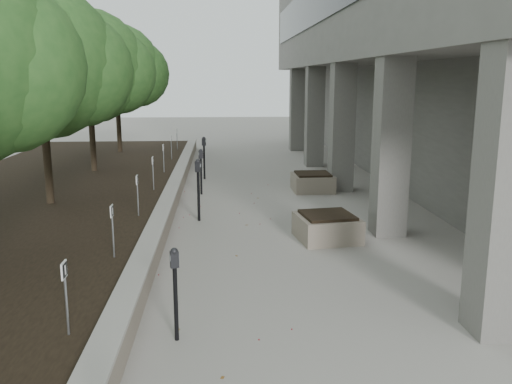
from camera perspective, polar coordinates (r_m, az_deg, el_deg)
name	(u,v)px	position (r m, az deg, el deg)	size (l,w,h in m)	color
ground	(259,379)	(6.89, 0.37, -19.00)	(90.00, 90.00, 0.00)	gray
retaining_wall	(171,198)	(15.32, -8.93, -0.66)	(0.39, 26.00, 0.50)	gray
planting_bed	(36,202)	(16.08, -22.08, -0.98)	(7.00, 26.00, 0.40)	black
crabapple_tree_3	(42,95)	(14.57, -21.55, 9.42)	(4.60, 4.00, 5.44)	#244F1E
crabapple_tree_4	(89,91)	(19.40, -17.09, 10.13)	(4.60, 4.00, 5.44)	#244F1E
crabapple_tree_5	(117,88)	(24.30, -14.41, 10.52)	(4.60, 4.00, 5.44)	#244F1E
parking_sign_2	(66,299)	(7.19, -19.31, -10.53)	(0.04, 0.22, 0.96)	black
parking_sign_3	(113,231)	(9.95, -14.80, -4.02)	(0.04, 0.22, 0.96)	black
parking_sign_4	(138,196)	(12.82, -12.32, -0.37)	(0.04, 0.22, 0.96)	black
parking_sign_5	(153,173)	(15.74, -10.75, 1.94)	(0.04, 0.22, 0.96)	black
parking_sign_6	(164,158)	(18.69, -9.68, 3.52)	(0.04, 0.22, 0.96)	black
parking_sign_7	(171,147)	(21.65, -8.89, 4.67)	(0.04, 0.22, 0.96)	black
parking_sign_8	(177,139)	(24.61, -8.29, 5.55)	(0.04, 0.22, 0.96)	black
parking_meter_2	(176,295)	(7.55, -8.45, -10.61)	(0.13, 0.09, 1.33)	black
parking_meter_3	(198,190)	(13.65, -6.06, 0.20)	(0.16, 0.11, 1.58)	black
parking_meter_4	(201,172)	(16.80, -5.79, 2.12)	(0.14, 0.10, 1.42)	black
parking_meter_5	(204,158)	(19.39, -5.47, 3.58)	(0.15, 0.11, 1.52)	black
planter_front	(327,227)	(12.19, 7.47, -3.62)	(1.28, 1.28, 0.60)	gray
planter_back	(313,182)	(17.40, 5.97, 1.07)	(1.26, 1.26, 0.59)	gray
berry_scatter	(237,249)	(11.46, -1.96, -6.05)	(3.30, 14.10, 0.02)	maroon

